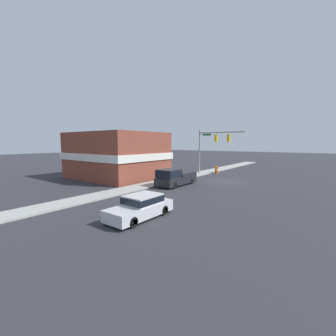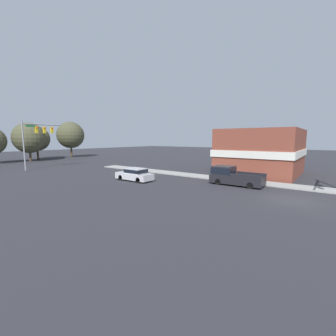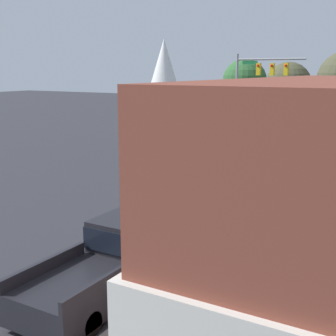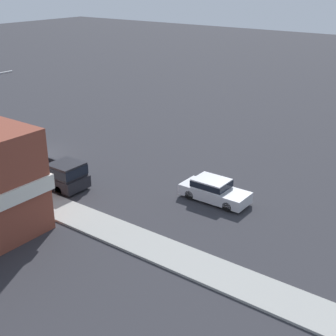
{
  "view_description": "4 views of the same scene",
  "coord_description": "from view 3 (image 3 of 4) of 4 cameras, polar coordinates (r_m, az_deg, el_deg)",
  "views": [
    {
      "loc": [
        -11.38,
        26.8,
        4.86
      ],
      "look_at": [
        0.15,
        11.55,
        2.71
      ],
      "focal_mm": 24.0,
      "sensor_mm": 36.0,
      "label": 1
    },
    {
      "loc": [
        -20.28,
        -2.35,
        4.97
      ],
      "look_at": [
        -0.55,
        12.29,
        1.76
      ],
      "focal_mm": 24.0,
      "sensor_mm": 36.0,
      "label": 2
    },
    {
      "loc": [
        11.12,
        -3.86,
        6.45
      ],
      "look_at": [
        0.65,
        13.9,
        2.07
      ],
      "focal_mm": 50.0,
      "sensor_mm": 36.0,
      "label": 3
    },
    {
      "loc": [
        23.12,
        30.99,
        14.11
      ],
      "look_at": [
        1.12,
        14.64,
        2.73
      ],
      "focal_mm": 50.0,
      "sensor_mm": 36.0,
      "label": 4
    }
  ],
  "objects": [
    {
      "name": "backdrop_tree_left_mid",
      "position": [
        58.75,
        14.44,
        9.74
      ],
      "size": [
        5.5,
        5.5,
        7.3
      ],
      "color": "#4C3823",
      "rests_on": "ground"
    },
    {
      "name": "church_steeple",
      "position": [
        50.91,
        -0.49,
        10.37
      ],
      "size": [
        3.2,
        3.2,
        9.6
      ],
      "color": "white",
      "rests_on": "ground"
    },
    {
      "name": "far_signal_assembly",
      "position": [
        43.1,
        10.91,
        10.76
      ],
      "size": [
        6.27,
        0.49,
        7.79
      ],
      "color": "gray",
      "rests_on": "ground"
    },
    {
      "name": "pickup_truck_parked",
      "position": [
        14.09,
        -6.53,
        -11.0
      ],
      "size": [
        2.15,
        5.52,
        1.98
      ],
      "color": "black",
      "rests_on": "ground"
    },
    {
      "name": "backdrop_tree_left_far",
      "position": [
        63.65,
        9.31,
        10.41
      ],
      "size": [
        5.83,
        5.83,
        7.8
      ],
      "color": "#4C3823",
      "rests_on": "ground"
    },
    {
      "name": "car_lead",
      "position": [
        24.62,
        -1.05,
        -1.32
      ],
      "size": [
        1.89,
        4.7,
        1.51
      ],
      "color": "black",
      "rests_on": "ground"
    }
  ]
}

